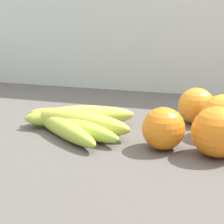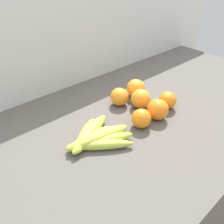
# 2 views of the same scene
# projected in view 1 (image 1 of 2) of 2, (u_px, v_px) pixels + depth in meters

# --- Properties ---
(wall_back) EXTENTS (2.17, 0.06, 1.30)m
(wall_back) POSITION_uv_depth(u_px,v_px,m) (172.00, 177.00, 1.05)
(wall_back) COLOR silver
(wall_back) RESTS_ON ground
(banana_bunch) EXTENTS (0.22, 0.21, 0.04)m
(banana_bunch) POSITION_uv_depth(u_px,v_px,m) (74.00, 121.00, 0.63)
(banana_bunch) COLOR #ADC03F
(banana_bunch) RESTS_ON counter
(orange_center) EXTENTS (0.07, 0.07, 0.07)m
(orange_center) POSITION_uv_depth(u_px,v_px,m) (163.00, 129.00, 0.54)
(orange_center) COLOR orange
(orange_center) RESTS_ON counter
(orange_back_left) EXTENTS (0.07, 0.07, 0.07)m
(orange_back_left) POSITION_uv_depth(u_px,v_px,m) (196.00, 106.00, 0.67)
(orange_back_left) COLOR orange
(orange_back_left) RESTS_ON counter
(orange_far_right) EXTENTS (0.08, 0.08, 0.08)m
(orange_far_right) POSITION_uv_depth(u_px,v_px,m) (223.00, 116.00, 0.60)
(orange_far_right) COLOR orange
(orange_far_right) RESTS_ON counter
(orange_right) EXTENTS (0.08, 0.08, 0.08)m
(orange_right) POSITION_uv_depth(u_px,v_px,m) (217.00, 132.00, 0.51)
(orange_right) COLOR orange
(orange_right) RESTS_ON counter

